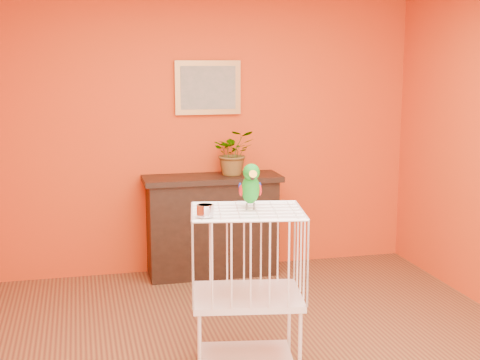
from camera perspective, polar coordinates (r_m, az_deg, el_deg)
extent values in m
plane|color=#CC4213|center=(6.35, -2.77, 3.83)|extent=(4.00, 0.00, 4.00)
cube|color=black|center=(6.29, -2.37, -4.12)|extent=(1.20, 0.40, 0.90)
cube|color=black|center=(6.19, -2.41, 0.13)|extent=(1.27, 0.46, 0.05)
cube|color=black|center=(6.12, -2.04, -4.52)|extent=(0.84, 0.02, 0.45)
cube|color=#571824|center=(6.23, -4.53, -5.24)|extent=(0.05, 0.18, 0.28)
cube|color=#3C4E27|center=(6.24, -3.81, -5.20)|extent=(0.05, 0.18, 0.28)
cube|color=#571824|center=(6.26, -3.00, -5.15)|extent=(0.05, 0.18, 0.28)
cube|color=#3C4E27|center=(6.27, -2.10, -5.10)|extent=(0.05, 0.18, 0.28)
cube|color=#571824|center=(6.29, -1.21, -5.04)|extent=(0.05, 0.18, 0.28)
imported|color=#26722D|center=(6.20, -0.53, 1.93)|extent=(0.42, 0.45, 0.33)
cube|color=#B68241|center=(6.29, -2.76, 7.88)|extent=(0.62, 0.03, 0.50)
cube|color=gray|center=(6.27, -2.73, 7.88)|extent=(0.52, 0.01, 0.40)
cube|color=white|center=(4.53, 0.59, -14.83)|extent=(0.66, 0.55, 0.02)
cube|color=white|center=(4.37, 0.60, -9.90)|extent=(0.77, 0.64, 0.04)
cube|color=white|center=(4.21, 0.62, -2.67)|extent=(0.77, 0.64, 0.01)
cylinder|color=white|center=(4.24, -3.48, -14.41)|extent=(0.03, 0.03, 0.48)
cylinder|color=white|center=(4.29, 5.14, -14.14)|extent=(0.03, 0.03, 0.48)
cylinder|color=white|center=(4.68, -3.53, -11.97)|extent=(0.03, 0.03, 0.48)
cylinder|color=white|center=(4.72, 4.21, -11.76)|extent=(0.03, 0.03, 0.48)
cylinder|color=silver|center=(4.03, -2.99, -2.62)|extent=(0.10, 0.10, 0.07)
cylinder|color=#59544C|center=(4.23, 0.58, -2.28)|extent=(0.01, 0.01, 0.04)
cylinder|color=#59544C|center=(4.24, 1.22, -2.26)|extent=(0.01, 0.01, 0.04)
ellipsoid|color=#0D871B|center=(4.21, 0.91, -0.78)|extent=(0.13, 0.18, 0.22)
ellipsoid|color=#0D871B|center=(4.16, 0.97, 0.68)|extent=(0.12, 0.12, 0.11)
cone|color=orange|center=(4.11, 1.08, 0.41)|extent=(0.06, 0.07, 0.07)
cone|color=black|center=(4.13, 1.05, 0.18)|extent=(0.03, 0.03, 0.03)
sphere|color=black|center=(4.14, 0.51, 0.79)|extent=(0.02, 0.02, 0.02)
sphere|color=black|center=(4.15, 1.51, 0.81)|extent=(0.02, 0.02, 0.02)
ellipsoid|color=#A50C0C|center=(4.22, 0.09, -0.90)|extent=(0.03, 0.07, 0.07)
ellipsoid|color=navy|center=(4.23, 1.68, -0.86)|extent=(0.03, 0.07, 0.07)
cone|color=#0D871B|center=(4.30, 0.77, -1.54)|extent=(0.08, 0.16, 0.12)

